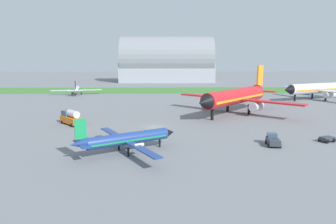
{
  "coord_description": "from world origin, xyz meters",
  "views": [
    {
      "loc": [
        1.97,
        -64.05,
        14.28
      ],
      "look_at": [
        2.96,
        1.44,
        3.0
      ],
      "focal_mm": 32.79,
      "sensor_mm": 36.0,
      "label": 1
    }
  ],
  "objects_px": {
    "airplane_parked_jet_far": "(317,89)",
    "pushback_tug_near_gate": "(273,140)",
    "airplane_taxiing_turboprop": "(76,89)",
    "fuel_truck_midfield": "(71,117)",
    "airplane_foreground_turboprop": "(127,139)",
    "airplane_midfield_jet": "(236,97)",
    "baggage_cart_by_runway": "(327,139)"
  },
  "relations": [
    {
      "from": "airplane_parked_jet_far",
      "to": "airplane_foreground_turboprop",
      "type": "bearing_deg",
      "value": 22.92
    },
    {
      "from": "airplane_parked_jet_far",
      "to": "pushback_tug_near_gate",
      "type": "height_order",
      "value": "airplane_parked_jet_far"
    },
    {
      "from": "airplane_foreground_turboprop",
      "to": "baggage_cart_by_runway",
      "type": "distance_m",
      "value": 34.84
    },
    {
      "from": "fuel_truck_midfield",
      "to": "baggage_cart_by_runway",
      "type": "xyz_separation_m",
      "value": [
        49.07,
        -15.32,
        -1.01
      ]
    },
    {
      "from": "airplane_foreground_turboprop",
      "to": "airplane_parked_jet_far",
      "type": "relative_size",
      "value": 0.6
    },
    {
      "from": "pushback_tug_near_gate",
      "to": "fuel_truck_midfield",
      "type": "bearing_deg",
      "value": 73.79
    },
    {
      "from": "pushback_tug_near_gate",
      "to": "airplane_foreground_turboprop",
      "type": "bearing_deg",
      "value": 106.47
    },
    {
      "from": "airplane_foreground_turboprop",
      "to": "fuel_truck_midfield",
      "type": "distance_m",
      "value": 25.68
    },
    {
      "from": "airplane_taxiing_turboprop",
      "to": "pushback_tug_near_gate",
      "type": "xyz_separation_m",
      "value": [
        53.78,
        -75.6,
        -1.29
      ]
    },
    {
      "from": "airplane_taxiing_turboprop",
      "to": "baggage_cart_by_runway",
      "type": "height_order",
      "value": "airplane_taxiing_turboprop"
    },
    {
      "from": "airplane_midfield_jet",
      "to": "airplane_parked_jet_far",
      "type": "bearing_deg",
      "value": 169.37
    },
    {
      "from": "airplane_taxiing_turboprop",
      "to": "fuel_truck_midfield",
      "type": "distance_m",
      "value": 60.05
    },
    {
      "from": "airplane_parked_jet_far",
      "to": "baggage_cart_by_runway",
      "type": "height_order",
      "value": "airplane_parked_jet_far"
    },
    {
      "from": "airplane_parked_jet_far",
      "to": "airplane_taxiing_turboprop",
      "type": "bearing_deg",
      "value": -33.47
    },
    {
      "from": "airplane_midfield_jet",
      "to": "pushback_tug_near_gate",
      "type": "xyz_separation_m",
      "value": [
        -1.02,
        -30.85,
        -3.61
      ]
    },
    {
      "from": "airplane_foreground_turboprop",
      "to": "baggage_cart_by_runway",
      "type": "bearing_deg",
      "value": -21.05
    },
    {
      "from": "airplane_midfield_jet",
      "to": "baggage_cart_by_runway",
      "type": "relative_size",
      "value": 10.08
    },
    {
      "from": "pushback_tug_near_gate",
      "to": "fuel_truck_midfield",
      "type": "xyz_separation_m",
      "value": [
        -38.77,
        17.46,
        0.67
      ]
    },
    {
      "from": "airplane_midfield_jet",
      "to": "airplane_taxiing_turboprop",
      "type": "distance_m",
      "value": 70.79
    },
    {
      "from": "airplane_foreground_turboprop",
      "to": "airplane_taxiing_turboprop",
      "type": "height_order",
      "value": "airplane_foreground_turboprop"
    },
    {
      "from": "airplane_midfield_jet",
      "to": "airplane_parked_jet_far",
      "type": "height_order",
      "value": "airplane_midfield_jet"
    },
    {
      "from": "airplane_taxiing_turboprop",
      "to": "baggage_cart_by_runway",
      "type": "relative_size",
      "value": 6.87
    },
    {
      "from": "airplane_taxiing_turboprop",
      "to": "fuel_truck_midfield",
      "type": "bearing_deg",
      "value": -178.35
    },
    {
      "from": "fuel_truck_midfield",
      "to": "airplane_midfield_jet",
      "type": "bearing_deg",
      "value": -113.87
    },
    {
      "from": "airplane_midfield_jet",
      "to": "pushback_tug_near_gate",
      "type": "bearing_deg",
      "value": 39.46
    },
    {
      "from": "airplane_midfield_jet",
      "to": "airplane_foreground_turboprop",
      "type": "bearing_deg",
      "value": 5.29
    },
    {
      "from": "fuel_truck_midfield",
      "to": "baggage_cart_by_runway",
      "type": "bearing_deg",
      "value": -149.81
    },
    {
      "from": "baggage_cart_by_runway",
      "to": "airplane_foreground_turboprop",
      "type": "bearing_deg",
      "value": -14.75
    },
    {
      "from": "airplane_midfield_jet",
      "to": "fuel_truck_midfield",
      "type": "distance_m",
      "value": 42.09
    },
    {
      "from": "airplane_taxiing_turboprop",
      "to": "pushback_tug_near_gate",
      "type": "bearing_deg",
      "value": -157.4
    },
    {
      "from": "airplane_midfield_jet",
      "to": "airplane_parked_jet_far",
      "type": "distance_m",
      "value": 45.08
    },
    {
      "from": "airplane_foreground_turboprop",
      "to": "fuel_truck_midfield",
      "type": "relative_size",
      "value": 2.82
    }
  ]
}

